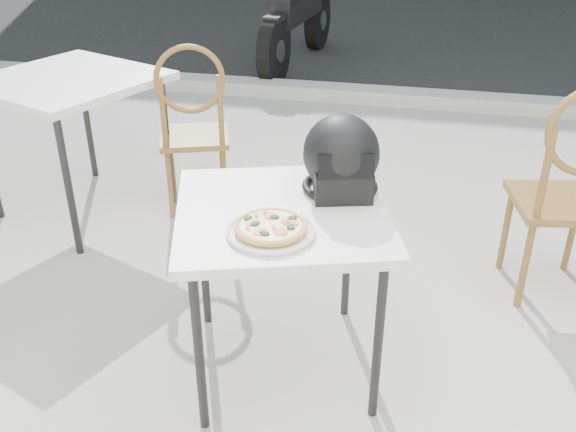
% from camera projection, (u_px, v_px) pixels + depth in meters
% --- Properties ---
extents(ground, '(80.00, 80.00, 0.00)m').
position_uv_depth(ground, '(411.00, 298.00, 3.16)').
color(ground, '#999691').
rests_on(ground, ground).
extents(street_asphalt, '(30.00, 8.00, 0.00)m').
position_uv_depth(street_asphalt, '(437.00, 17.00, 9.16)').
color(street_asphalt, black).
rests_on(street_asphalt, ground).
extents(curb, '(30.00, 0.25, 0.12)m').
position_uv_depth(curb, '(429.00, 99.00, 5.70)').
color(curb, '#A09E96').
rests_on(curb, ground).
extents(cafe_table_main, '(0.98, 0.98, 0.74)m').
position_uv_depth(cafe_table_main, '(282.00, 225.00, 2.42)').
color(cafe_table_main, silver).
rests_on(cafe_table_main, ground).
extents(plate, '(0.41, 0.41, 0.02)m').
position_uv_depth(plate, '(271.00, 231.00, 2.22)').
color(plate, silver).
rests_on(plate, cafe_table_main).
extents(pizza, '(0.33, 0.33, 0.03)m').
position_uv_depth(pizza, '(271.00, 226.00, 2.21)').
color(pizza, '#E2AD52').
rests_on(pizza, plate).
extents(helmet, '(0.37, 0.38, 0.31)m').
position_uv_depth(helmet, '(341.00, 159.00, 2.46)').
color(helmet, black).
rests_on(helmet, cafe_table_main).
extents(cafe_chair_main, '(0.49, 0.49, 1.11)m').
position_uv_depth(cafe_chair_main, '(572.00, 183.00, 2.88)').
color(cafe_chair_main, brown).
rests_on(cafe_chair_main, ground).
extents(cafe_table_side, '(1.15, 1.15, 0.84)m').
position_uv_depth(cafe_table_side, '(69.00, 90.00, 3.61)').
color(cafe_table_side, silver).
rests_on(cafe_table_side, ground).
extents(cafe_chair_side, '(0.51, 0.51, 1.04)m').
position_uv_depth(cafe_chair_side, '(193.00, 120.00, 3.70)').
color(cafe_chair_side, brown).
rests_on(cafe_chair_side, ground).
extents(motorcycle, '(0.56, 2.17, 1.08)m').
position_uv_depth(motorcycle, '(298.00, 20.00, 6.71)').
color(motorcycle, black).
rests_on(motorcycle, street_asphalt).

